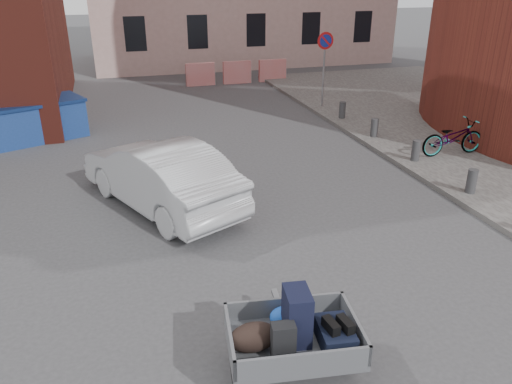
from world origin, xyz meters
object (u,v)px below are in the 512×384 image
object	(u,v)px
dumpster	(35,120)
silver_car	(160,175)
trailer	(292,335)
bicycle	(453,137)

from	to	relation	value
dumpster	silver_car	world-z (taller)	silver_car
dumpster	silver_car	size ratio (longest dim) A/B	0.72
trailer	silver_car	bearing A→B (deg)	107.67
dumpster	bicycle	bearing A→B (deg)	-47.36
dumpster	bicycle	world-z (taller)	dumpster
trailer	silver_car	world-z (taller)	silver_car
trailer	silver_car	distance (m)	5.57
trailer	dumpster	bearing A→B (deg)	117.29
dumpster	bicycle	size ratio (longest dim) A/B	1.72
dumpster	bicycle	distance (m)	12.11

